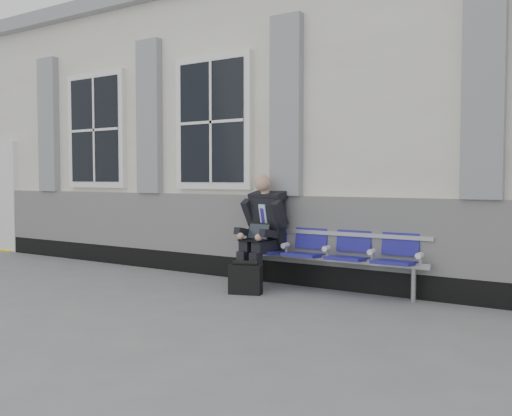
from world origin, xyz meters
The scene contains 5 objects.
ground centered at (0.00, 0.00, 0.00)m, with size 70.00×70.00×0.00m, color slate.
station_building centered at (-0.02, 3.47, 2.22)m, with size 14.40×4.40×4.49m.
bench centered at (2.30, 1.32, 0.55)m, with size 2.60×0.47×0.91m.
businessman centered at (1.39, 1.18, 0.79)m, with size 0.62×0.83×1.48m.
briefcase centered at (1.52, 0.58, 0.19)m, with size 0.44×0.29×0.41m.
Camera 1 is at (5.47, -5.19, 1.43)m, focal length 40.00 mm.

